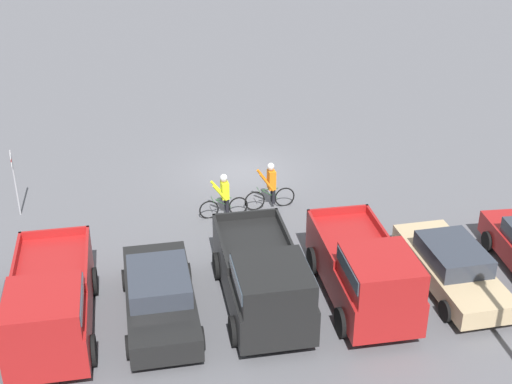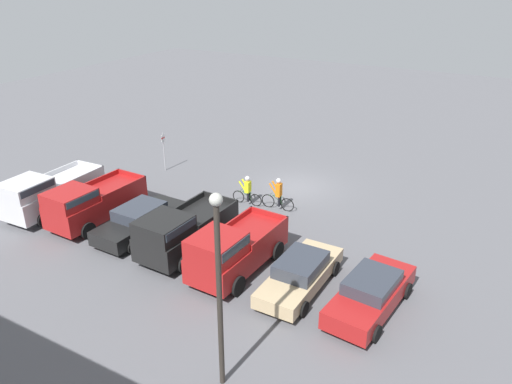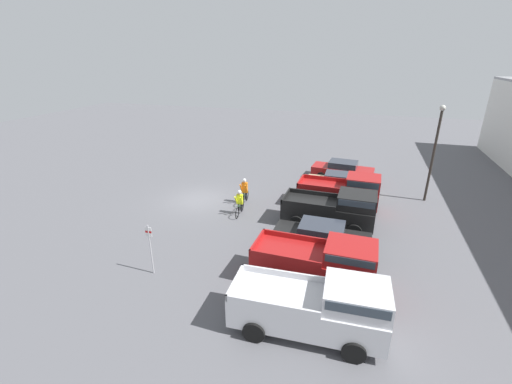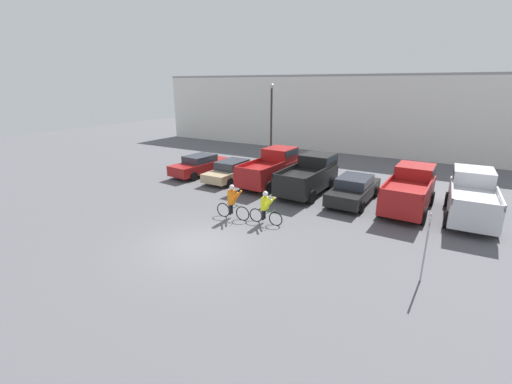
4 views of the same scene
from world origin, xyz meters
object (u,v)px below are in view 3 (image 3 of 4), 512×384
at_px(cyclist_0, 240,202).
at_px(lamppost, 435,146).
at_px(sedan_2, 321,237).
at_px(pickup_truck_2, 321,262).
at_px(pickup_truck_3, 318,306).
at_px(pickup_truck_1, 335,209).
at_px(cyclist_1, 245,191).
at_px(sedan_1, 340,183).
at_px(sedan_0, 343,170).
at_px(fire_lane_sign, 150,245).
at_px(pickup_truck_0, 344,191).

height_order(cyclist_0, lamppost, lamppost).
height_order(sedan_2, pickup_truck_2, pickup_truck_2).
height_order(pickup_truck_2, pickup_truck_3, pickup_truck_3).
xyz_separation_m(pickup_truck_1, cyclist_0, (0.07, -5.69, -0.30)).
bearing_deg(cyclist_0, lamppost, 117.02).
relative_size(pickup_truck_2, lamppost, 0.80).
xyz_separation_m(cyclist_0, cyclist_1, (-1.69, -0.26, 0.05)).
xyz_separation_m(sedan_1, cyclist_1, (3.99, -5.84, 0.19)).
bearing_deg(pickup_truck_2, sedan_1, -179.98).
relative_size(sedan_0, sedan_1, 1.01).
distance_m(sedan_0, pickup_truck_1, 8.42).
relative_size(pickup_truck_1, sedan_2, 1.06).
height_order(sedan_1, sedan_2, sedan_2).
distance_m(pickup_truck_3, cyclist_0, 10.16).
distance_m(cyclist_1, fire_lane_sign, 8.74).
bearing_deg(sedan_0, cyclist_0, -33.22).
height_order(cyclist_0, cyclist_1, cyclist_1).
bearing_deg(sedan_1, cyclist_0, -44.46).
bearing_deg(pickup_truck_0, cyclist_0, -64.49).
height_order(pickup_truck_1, lamppost, lamppost).
relative_size(cyclist_1, lamppost, 0.29).
distance_m(cyclist_0, cyclist_1, 1.72).
distance_m(sedan_1, pickup_truck_0, 2.89).
distance_m(sedan_2, lamppost, 10.74).
xyz_separation_m(sedan_0, pickup_truck_3, (16.79, 0.29, 0.41)).
xyz_separation_m(pickup_truck_1, fire_lane_sign, (6.98, -7.35, 0.34)).
bearing_deg(pickup_truck_1, sedan_0, -179.11).
relative_size(pickup_truck_0, fire_lane_sign, 2.07).
relative_size(pickup_truck_2, fire_lane_sign, 2.09).
bearing_deg(pickup_truck_1, pickup_truck_0, 173.37).
bearing_deg(pickup_truck_0, lamppost, 118.73).
height_order(cyclist_1, fire_lane_sign, fire_lane_sign).
xyz_separation_m(pickup_truck_2, lamppost, (-11.24, 5.63, 2.62)).
height_order(sedan_0, fire_lane_sign, fire_lane_sign).
bearing_deg(pickup_truck_0, fire_lane_sign, -38.12).
height_order(cyclist_0, fire_lane_sign, fire_lane_sign).
bearing_deg(cyclist_0, sedan_2, 62.80).
bearing_deg(pickup_truck_2, cyclist_1, -141.01).
bearing_deg(pickup_truck_3, cyclist_1, -148.57).
bearing_deg(cyclist_1, pickup_truck_2, 38.99).
distance_m(pickup_truck_0, sedan_2, 5.65).
xyz_separation_m(sedan_1, pickup_truck_0, (2.82, 0.44, 0.48)).
xyz_separation_m(pickup_truck_3, cyclist_0, (-8.30, -5.85, -0.32)).
xyz_separation_m(pickup_truck_3, cyclist_1, (-10.00, -6.11, -0.27)).
xyz_separation_m(pickup_truck_2, pickup_truck_3, (2.78, 0.26, 0.02)).
bearing_deg(sedan_2, fire_lane_sign, -58.84).
xyz_separation_m(sedan_0, sedan_2, (11.20, -0.28, -0.00)).
distance_m(sedan_0, sedan_1, 2.80).
distance_m(pickup_truck_0, fire_lane_sign, 12.44).
height_order(pickup_truck_0, cyclist_1, pickup_truck_0).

